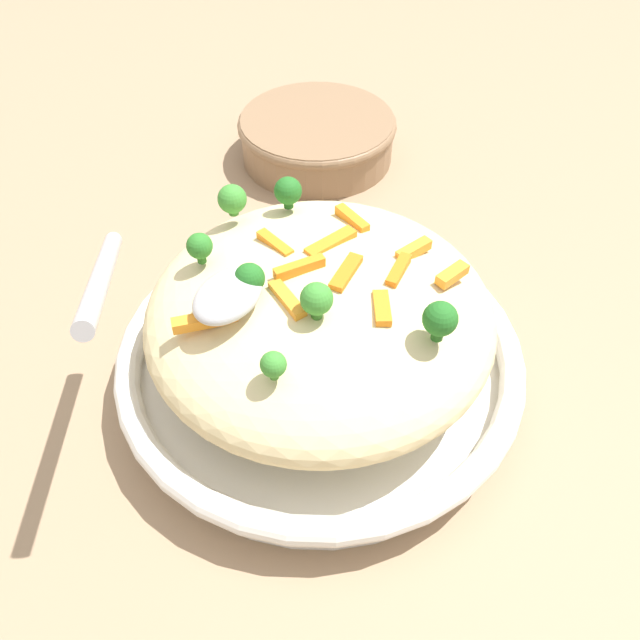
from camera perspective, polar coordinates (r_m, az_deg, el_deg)
The scene contains 23 objects.
ground_plane at distance 0.54m, azimuth 0.00°, elevation -5.21°, with size 2.40×2.40×0.00m, color #9E7F60.
serving_bowl at distance 0.52m, azimuth 0.00°, elevation -3.57°, with size 0.32×0.32×0.04m.
pasta_mound at distance 0.48m, azimuth 0.00°, elevation 0.51°, with size 0.26×0.26×0.08m, color beige.
carrot_piece_0 at distance 0.48m, azimuth 0.95°, elevation 6.82°, with size 0.04×0.01×0.01m, color orange.
carrot_piece_1 at distance 0.45m, azimuth 2.30°, elevation 4.21°, with size 0.04×0.01×0.01m, color orange.
carrot_piece_2 at distance 0.44m, azimuth -2.90°, elevation 1.84°, with size 0.04×0.01×0.01m, color orange.
carrot_piece_3 at distance 0.47m, azimuth 11.54°, elevation 3.95°, with size 0.03×0.01×0.01m, color orange.
carrot_piece_4 at distance 0.48m, azimuth -3.97°, elevation 6.67°, with size 0.03×0.01×0.01m, color orange.
carrot_piece_5 at distance 0.46m, azimuth 6.90°, elevation 4.28°, with size 0.03×0.01×0.01m, color orange.
carrot_piece_6 at distance 0.48m, azimuth 8.22°, elevation 6.10°, with size 0.03×0.01×0.01m, color orange.
carrot_piece_7 at distance 0.45m, azimuth -1.82°, elevation 4.63°, with size 0.04×0.01×0.01m, color orange.
carrot_piece_8 at distance 0.43m, azimuth 5.46°, elevation 1.06°, with size 0.03×0.01×0.01m, color orange.
carrot_piece_9 at distance 0.43m, azimuth -10.09°, elevation -0.03°, with size 0.04×0.01×0.01m, color orange.
carrot_piece_10 at distance 0.51m, azimuth 2.84°, elevation 8.83°, with size 0.03×0.01×0.01m, color orange.
broccoli_floret_0 at distance 0.43m, azimuth -6.20°, elevation 3.62°, with size 0.02×0.02×0.03m.
broccoli_floret_1 at distance 0.52m, azimuth -2.83°, elevation 11.23°, with size 0.02×0.02×0.03m.
broccoli_floret_2 at distance 0.42m, azimuth 10.51°, elevation 0.05°, with size 0.02×0.02×0.03m.
broccoli_floret_3 at distance 0.47m, azimuth -10.53°, elevation 6.37°, with size 0.02×0.02×0.02m.
broccoli_floret_4 at distance 0.39m, azimuth -4.12°, elevation -3.95°, with size 0.02×0.02×0.02m.
broccoli_floret_5 at distance 0.42m, azimuth -0.30°, elevation 1.82°, with size 0.02×0.02×0.03m.
broccoli_floret_6 at distance 0.52m, azimuth -7.73°, elevation 10.47°, with size 0.02×0.02×0.03m.
serving_spoon at distance 0.42m, azimuth -11.86°, elevation 2.65°, with size 0.14×0.13×0.08m.
companion_bowl at distance 0.78m, azimuth -0.26°, elevation 15.97°, with size 0.18×0.18×0.05m.
Camera 1 is at (0.29, 0.17, 0.42)m, focal length 36.42 mm.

